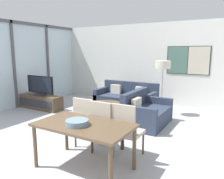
{
  "coord_description": "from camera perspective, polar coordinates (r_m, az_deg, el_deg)",
  "views": [
    {
      "loc": [
        2.91,
        -1.59,
        1.84
      ],
      "look_at": [
        0.36,
        2.79,
        0.95
      ],
      "focal_mm": 35.0,
      "sensor_mm": 36.0,
      "label": 1
    }
  ],
  "objects": [
    {
      "name": "wall_back",
      "position": [
        7.94,
        9.0,
        6.71
      ],
      "size": [
        7.74,
        0.09,
        2.8
      ],
      "color": "silver",
      "rests_on": "ground_plane"
    },
    {
      "name": "window_wall_left",
      "position": [
        7.72,
        -24.42,
        6.81
      ],
      "size": [
        0.07,
        5.8,
        2.8
      ],
      "color": "silver",
      "rests_on": "ground_plane"
    },
    {
      "name": "area_rug",
      "position": [
        6.16,
        -1.59,
        -7.39
      ],
      "size": [
        2.35,
        2.16,
        0.01
      ],
      "color": "#333D4C",
      "rests_on": "ground_plane"
    },
    {
      "name": "tv_console",
      "position": [
        7.44,
        -18.05,
        -3.09
      ],
      "size": [
        1.53,
        0.46,
        0.45
      ],
      "color": "brown",
      "rests_on": "ground_plane"
    },
    {
      "name": "television",
      "position": [
        7.34,
        -18.27,
        0.96
      ],
      "size": [
        1.1,
        0.2,
        0.63
      ],
      "color": "#2D2D33",
      "rests_on": "tv_console"
    },
    {
      "name": "sofa_main",
      "position": [
        7.18,
        3.84,
        -2.63
      ],
      "size": [
        1.95,
        0.89,
        0.84
      ],
      "color": "#2D384C",
      "rests_on": "ground_plane"
    },
    {
      "name": "sofa_side",
      "position": [
        5.64,
        8.55,
        -6.24
      ],
      "size": [
        0.89,
        1.38,
        0.84
      ],
      "rotation": [
        0.0,
        0.0,
        1.57
      ],
      "color": "#2D384C",
      "rests_on": "ground_plane"
    },
    {
      "name": "coffee_table",
      "position": [
        6.07,
        -1.61,
        -4.64
      ],
      "size": [
        0.98,
        0.98,
        0.41
      ],
      "color": "brown",
      "rests_on": "ground_plane"
    },
    {
      "name": "dining_table",
      "position": [
        3.46,
        -7.37,
        -10.14
      ],
      "size": [
        1.51,
        0.85,
        0.74
      ],
      "color": "brown",
      "rests_on": "ground_plane"
    },
    {
      "name": "dining_chair_left",
      "position": [
        4.23,
        -6.56,
        -7.95
      ],
      "size": [
        0.46,
        0.46,
        0.99
      ],
      "color": "#B2A899",
      "rests_on": "ground_plane"
    },
    {
      "name": "dining_chair_centre",
      "position": [
        3.96,
        -2.03,
        -9.18
      ],
      "size": [
        0.46,
        0.46,
        0.99
      ],
      "color": "#B2A899",
      "rests_on": "ground_plane"
    },
    {
      "name": "dining_chair_right",
      "position": [
        3.78,
        3.74,
        -10.13
      ],
      "size": [
        0.46,
        0.46,
        0.99
      ],
      "color": "#B2A899",
      "rests_on": "ground_plane"
    },
    {
      "name": "fruit_bowl",
      "position": [
        3.37,
        -9.1,
        -8.44
      ],
      "size": [
        0.35,
        0.35,
        0.08
      ],
      "color": "slate",
      "rests_on": "dining_table"
    },
    {
      "name": "floor_lamp",
      "position": [
        6.4,
        13.17,
        5.57
      ],
      "size": [
        0.42,
        0.42,
        1.57
      ],
      "color": "#2D2D33",
      "rests_on": "ground_plane"
    }
  ]
}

